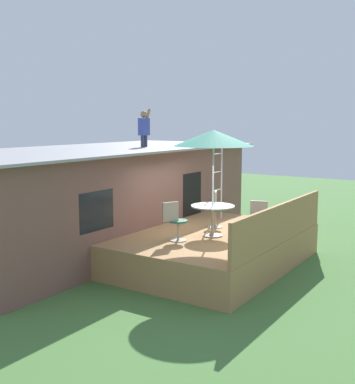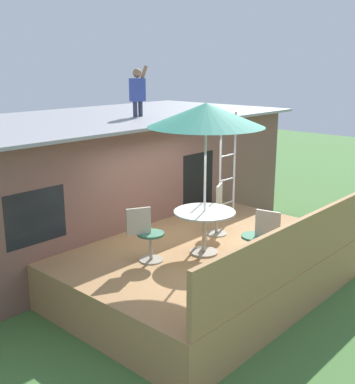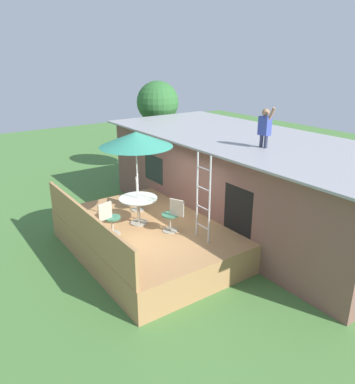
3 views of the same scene
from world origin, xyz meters
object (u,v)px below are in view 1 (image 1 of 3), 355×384
object	(u,v)px
patio_umbrella	(213,138)
step_ladder	(217,181)
person_figure	(144,126)
patio_chair_near	(253,220)
patio_chair_right	(215,209)
patio_chair_left	(175,222)
patio_table	(213,212)

from	to	relation	value
patio_umbrella	step_ladder	distance (m)	2.30
person_figure	patio_chair_near	distance (m)	4.79
patio_chair_near	person_figure	bearing A→B (deg)	-29.35
step_ladder	person_figure	world-z (taller)	person_figure
step_ladder	patio_chair_right	size ratio (longest dim) A/B	2.39
step_ladder	patio_chair_near	xyz separation A→B (m)	(-1.54, -1.79, -0.64)
patio_umbrella	patio_chair_near	bearing A→B (deg)	-77.75
patio_umbrella	patio_chair_left	xyz separation A→B (m)	(-0.91, 0.47, -1.89)
step_ladder	patio_chair_near	world-z (taller)	step_ladder
person_figure	patio_chair_left	size ratio (longest dim) A/B	1.21
patio_table	step_ladder	bearing A→B (deg)	25.43
patio_chair_near	patio_umbrella	bearing A→B (deg)	0.00
patio_chair_near	patio_table	bearing A→B (deg)	0.00
patio_table	patio_chair_right	world-z (taller)	patio_chair_right
patio_chair_left	patio_chair_right	bearing A→B (deg)	27.13
patio_chair_left	patio_chair_right	world-z (taller)	same
patio_chair_right	patio_umbrella	bearing A→B (deg)	0.00
step_ladder	patio_chair_near	distance (m)	2.45
patio_chair_left	patio_chair_right	size ratio (longest dim) A/B	1.00
person_figure	patio_chair_near	bearing A→B (deg)	-107.09
step_ladder	patio_chair_right	bearing A→B (deg)	-154.70
patio_umbrella	step_ladder	xyz separation A→B (m)	(1.75, 0.83, -1.25)
patio_umbrella	patio_chair_near	size ratio (longest dim) A/B	2.76
person_figure	step_ladder	bearing A→B (deg)	-83.08
patio_umbrella	person_figure	distance (m)	3.47
patio_table	step_ladder	size ratio (longest dim) A/B	0.47
patio_umbrella	person_figure	world-z (taller)	person_figure
patio_umbrella	person_figure	xyz separation A→B (m)	(1.47, 3.14, 0.25)
step_ladder	patio_umbrella	bearing A→B (deg)	-154.57
patio_umbrella	patio_chair_near	xyz separation A→B (m)	(0.21, -0.96, -1.89)
patio_table	step_ladder	xyz separation A→B (m)	(1.75, 0.83, 0.51)
step_ladder	patio_chair_left	world-z (taller)	step_ladder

